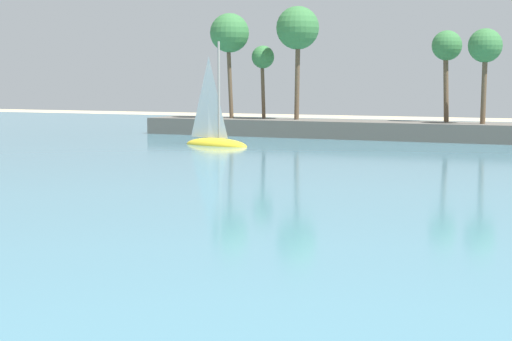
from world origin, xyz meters
TOP-DOWN VIEW (x-y plane):
  - palm_headland at (-3.68, 77.57)m, footprint 80.83×6.00m
  - sailboat_mid_bay at (-26.20, 63.20)m, footprint 7.12×3.50m

SIDE VIEW (x-z plane):
  - sailboat_mid_bay at x=-26.20m, z-range -4.00..5.91m
  - palm_headland at x=-3.68m, z-range -3.56..9.89m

